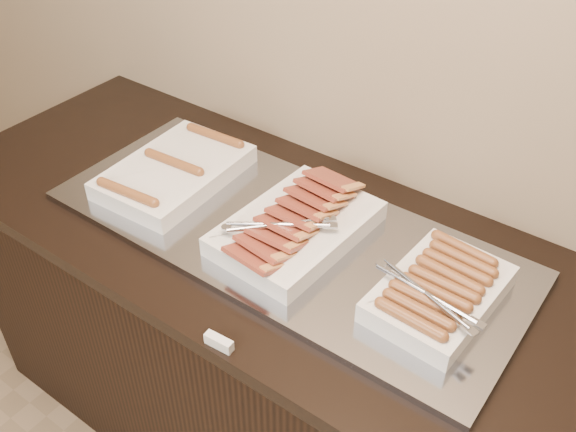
# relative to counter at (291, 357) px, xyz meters

# --- Properties ---
(counter) EXTENTS (2.06, 0.76, 0.90)m
(counter) POSITION_rel_counter_xyz_m (0.00, 0.00, 0.00)
(counter) COLOR black
(counter) RESTS_ON ground
(warming_tray) EXTENTS (1.20, 0.50, 0.02)m
(warming_tray) POSITION_rel_counter_xyz_m (-0.03, 0.00, 0.46)
(warming_tray) COLOR #969AA4
(warming_tray) RESTS_ON counter
(dish_left) EXTENTS (0.28, 0.41, 0.07)m
(dish_left) POSITION_rel_counter_xyz_m (-0.39, -0.00, 0.49)
(dish_left) COLOR silver
(dish_left) RESTS_ON warming_tray
(dish_center) EXTENTS (0.28, 0.42, 0.09)m
(dish_center) POSITION_rel_counter_xyz_m (0.01, -0.00, 0.50)
(dish_center) COLOR silver
(dish_center) RESTS_ON warming_tray
(dish_right) EXTENTS (0.27, 0.33, 0.08)m
(dish_right) POSITION_rel_counter_xyz_m (0.39, -0.00, 0.50)
(dish_right) COLOR silver
(dish_right) RESTS_ON warming_tray
(label_holder) EXTENTS (0.06, 0.02, 0.03)m
(label_holder) POSITION_rel_counter_xyz_m (0.08, -0.36, 0.46)
(label_holder) COLOR silver
(label_holder) RESTS_ON counter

